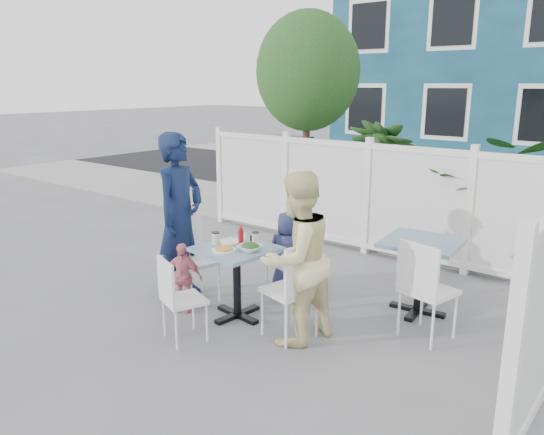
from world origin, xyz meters
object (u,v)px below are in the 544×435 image
Objects in this scene: boy at (287,253)px; main_table at (237,263)px; chair_left at (192,253)px; chair_back at (291,254)px; man at (180,217)px; toddler at (183,277)px; chair_right at (295,284)px; chair_near at (177,294)px; woman at (297,259)px; spare_table at (421,257)px; utility_cabinet at (288,174)px.

main_table is at bearing 67.00° from boy.
chair_left is 1.13× the size of chair_back.
man reaches higher than toddler.
chair_right is 0.99× the size of boy.
main_table is 0.73m from chair_left.
chair_left is at bearing 149.06° from chair_near.
main_table is 0.96m from man.
woman is 1.66× the size of boy.
chair_left is at bearing -99.65° from man.
spare_table is 0.88× the size of chair_left.
utility_cabinet reaches higher than boy.
chair_left is 0.50× the size of man.
chair_back is 1.34m from man.
utility_cabinet is at bearing 136.50° from chair_near.
main_table is at bearing 104.62° from chair_near.
chair_left is 0.96× the size of chair_right.
chair_left is at bearing 94.32° from toddler.
boy is at bearing -60.53° from utility_cabinet.
chair_right is (3.39, -4.43, -0.10)m from utility_cabinet.
chair_right is at bearing -62.34° from woman.
woman reaches higher than spare_table.
utility_cabinet is 1.62× the size of chair_near.
utility_cabinet reaches higher than chair_near.
utility_cabinet is 5.07m from toddler.
toddler is at bearing 111.70° from chair_right.
chair_back is 1.01× the size of chair_near.
chair_back reaches higher than spare_table.
main_table is 0.86m from chair_back.
man is at bearing 155.83° from chair_near.
toddler is (0.15, -0.29, -0.17)m from chair_left.
boy reaches higher than main_table.
woman reaches higher than toddler.
utility_cabinet is 5.10m from spare_table.
chair_back is at bearing -59.94° from utility_cabinet.
boy is at bearing 53.69° from chair_right.
boy reaches higher than chair_right.
chair_back is at bearing -131.15° from woman.
boy reaches higher than chair_back.
chair_near is at bearing 143.29° from chair_right.
chair_near is 0.51× the size of woman.
utility_cabinet is 0.82× the size of woman.
toddler is (-0.50, 0.52, -0.10)m from chair_near.
chair_back is 0.85× the size of boy.
chair_near is 0.84× the size of boy.
utility_cabinet is 1.77× the size of toddler.
utility_cabinet is at bearing 142.70° from spare_table.
chair_right is 1.38m from toddler.
spare_table is 1.00× the size of chair_near.
chair_left is 0.43m from man.
toddler is at bearing 154.08° from chair_near.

